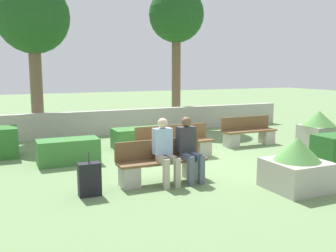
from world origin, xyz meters
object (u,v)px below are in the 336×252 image
(person_seated_man, at_px, (165,148))
(planter_corner_left, at_px, (318,131))
(bench_right_side, at_px, (249,134))
(planter_corner_right, at_px, (297,165))
(person_seated_woman, at_px, (189,146))
(suitcase, at_px, (89,179))
(tree_center_left, at_px, (176,18))
(tree_leftmost, at_px, (33,19))
(bench_front, at_px, (162,166))
(bench_left_side, at_px, (175,146))

(person_seated_man, bearing_deg, planter_corner_left, 9.72)
(bench_right_side, relative_size, planter_corner_right, 1.68)
(person_seated_woman, relative_size, suitcase, 1.63)
(planter_corner_left, bearing_deg, planter_corner_right, -141.89)
(suitcase, bearing_deg, tree_center_left, 54.45)
(tree_leftmost, distance_m, tree_center_left, 5.56)
(bench_front, xyz_separation_m, tree_leftmost, (-1.83, 6.87, 3.68))
(planter_corner_right, bearing_deg, bench_front, 145.07)
(bench_right_side, bearing_deg, suitcase, -158.26)
(bench_front, relative_size, tree_leftmost, 0.36)
(bench_front, height_order, person_seated_woman, person_seated_woman)
(person_seated_woman, bearing_deg, planter_corner_left, 10.87)
(person_seated_woman, bearing_deg, tree_center_left, 66.57)
(bench_right_side, height_order, planter_corner_left, planter_corner_left)
(bench_right_side, relative_size, planter_corner_left, 1.51)
(bench_left_side, xyz_separation_m, person_seated_man, (-1.13, -1.90, 0.40))
(bench_front, xyz_separation_m, suitcase, (-1.58, -0.27, -0.03))
(bench_front, relative_size, planter_corner_left, 1.61)
(tree_leftmost, bearing_deg, bench_left_side, -59.87)
(bench_front, distance_m, tree_center_left, 9.02)
(planter_corner_right, relative_size, suitcase, 1.29)
(person_seated_woman, bearing_deg, planter_corner_right, -40.33)
(person_seated_woman, height_order, suitcase, person_seated_woman)
(bench_left_side, relative_size, suitcase, 2.51)
(bench_left_side, height_order, planter_corner_right, planter_corner_right)
(planter_corner_left, bearing_deg, suitcase, -171.46)
(planter_corner_right, relative_size, tree_center_left, 0.19)
(bench_right_side, height_order, person_seated_man, person_seated_man)
(bench_front, bearing_deg, bench_right_side, 31.49)
(bench_right_side, bearing_deg, tree_center_left, 89.44)
(planter_corner_left, xyz_separation_m, tree_leftmost, (-6.95, 6.14, 3.40))
(bench_left_side, bearing_deg, suitcase, -148.50)
(bench_right_side, distance_m, person_seated_man, 4.79)
(planter_corner_right, xyz_separation_m, suitcase, (-3.79, 1.27, -0.17))
(tree_center_left, bearing_deg, bench_front, -117.48)
(bench_front, relative_size, planter_corner_right, 1.79)
(person_seated_woman, bearing_deg, suitcase, -176.50)
(planter_corner_left, distance_m, suitcase, 6.78)
(planter_corner_left, bearing_deg, tree_leftmost, 138.54)
(bench_right_side, distance_m, tree_center_left, 6.22)
(planter_corner_right, bearing_deg, person_seated_woman, 139.67)
(bench_right_side, height_order, person_seated_woman, person_seated_woman)
(bench_left_side, distance_m, planter_corner_left, 4.12)
(person_seated_man, height_order, planter_corner_left, person_seated_man)
(person_seated_man, bearing_deg, bench_right_side, 32.98)
(person_seated_man, height_order, suitcase, person_seated_man)
(suitcase, bearing_deg, planter_corner_right, -18.55)
(bench_right_side, bearing_deg, person_seated_man, -151.29)
(bench_left_side, relative_size, tree_center_left, 0.37)
(person_seated_man, xyz_separation_m, tree_center_left, (3.70, 7.28, 3.67))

